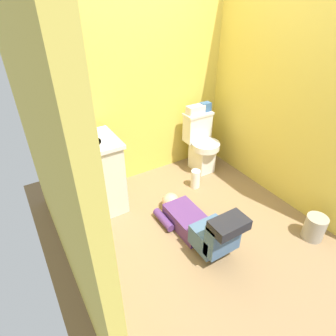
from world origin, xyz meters
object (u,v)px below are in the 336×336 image
object	(u,v)px
soap_dispenser	(61,135)
trash_can	(314,228)
faucet	(80,132)
bottle_blue	(83,130)
vanity_cabinet	(92,177)
tissue_box	(196,110)
bottle_green	(79,133)
person_plumber	(199,225)
bottle_clear	(72,136)
toilet	(201,143)
paper_towel_roll	(195,179)
toiletry_bag	(205,107)

from	to	relation	value
soap_dispenser	trash_can	distance (m)	2.56
faucet	bottle_blue	xyz separation A→B (m)	(0.03, 0.01, 0.01)
vanity_cabinet	tissue_box	world-z (taller)	tissue_box
faucet	bottle_green	xyz separation A→B (m)	(-0.02, -0.04, 0.00)
tissue_box	soap_dispenser	xyz separation A→B (m)	(-1.60, -0.05, 0.09)
person_plumber	bottle_clear	xyz separation A→B (m)	(-0.78, 1.01, 0.70)
toilet	bottle_blue	xyz separation A→B (m)	(-1.43, 0.06, 0.51)
faucet	soap_dispenser	xyz separation A→B (m)	(-0.19, -0.02, 0.02)
tissue_box	bottle_green	bearing A→B (deg)	-177.31
bottle_clear	paper_towel_roll	world-z (taller)	bottle_clear
toilet	soap_dispenser	distance (m)	1.73
bottle_green	trash_can	bearing A→B (deg)	-44.00
toilet	bottle_green	distance (m)	1.56
bottle_clear	bottle_blue	distance (m)	0.14
faucet	tissue_box	xyz separation A→B (m)	(1.41, 0.03, -0.07)
toilet	soap_dispenser	world-z (taller)	soap_dispenser
toiletry_bag	bottle_green	world-z (taller)	bottle_green
tissue_box	faucet	bearing A→B (deg)	-178.74
person_plumber	toilet	bearing A→B (deg)	52.82
toilet	trash_can	size ratio (longest dim) A/B	2.99
bottle_green	trash_can	world-z (taller)	bottle_green
bottle_clear	paper_towel_roll	distance (m)	1.50
faucet	tissue_box	distance (m)	1.41
paper_towel_roll	toilet	bearing A→B (deg)	46.80
person_plumber	tissue_box	bearing A→B (deg)	56.74
bottle_clear	paper_towel_roll	size ratio (longest dim) A/B	0.47
toiletry_bag	trash_can	xyz separation A→B (m)	(0.08, -1.67, -0.68)
tissue_box	toiletry_bag	world-z (taller)	toiletry_bag
toilet	bottle_clear	size ratio (longest dim) A/B	6.98
person_plumber	toiletry_bag	size ratio (longest dim) A/B	8.59
person_plumber	soap_dispenser	world-z (taller)	soap_dispenser
soap_dispenser	bottle_blue	xyz separation A→B (m)	(0.22, 0.03, -0.01)
toiletry_bag	paper_towel_roll	bearing A→B (deg)	-134.65
soap_dispenser	bottle_blue	distance (m)	0.22
person_plumber	toiletry_bag	bearing A→B (deg)	51.64
vanity_cabinet	bottle_clear	xyz separation A→B (m)	(-0.10, 0.08, 0.45)
vanity_cabinet	soap_dispenser	size ratio (longest dim) A/B	4.94
faucet	paper_towel_roll	xyz separation A→B (m)	(1.15, -0.38, -0.76)
tissue_box	paper_towel_roll	bearing A→B (deg)	-121.88
soap_dispenser	paper_towel_roll	xyz separation A→B (m)	(1.34, -0.36, -0.77)
soap_dispenser	paper_towel_roll	size ratio (longest dim) A/B	0.73
vanity_cabinet	paper_towel_roll	distance (m)	1.22
faucet	soap_dispenser	distance (m)	0.19
toilet	bottle_blue	size ratio (longest dim) A/B	6.19
toiletry_bag	paper_towel_roll	size ratio (longest dim) A/B	0.54
toilet	tissue_box	xyz separation A→B (m)	(-0.04, 0.09, 0.43)
trash_can	soap_dispenser	bearing A→B (deg)	138.49
toiletry_bag	soap_dispenser	world-z (taller)	soap_dispenser
faucet	toiletry_bag	bearing A→B (deg)	1.13
bottle_clear	bottle_blue	world-z (taller)	bottle_blue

